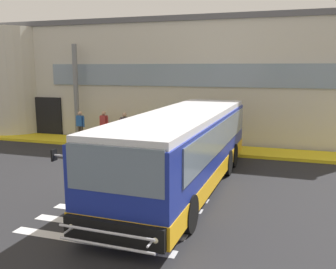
{
  "coord_description": "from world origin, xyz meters",
  "views": [
    {
      "loc": [
        6.41,
        -13.5,
        4.21
      ],
      "look_at": [
        1.84,
        0.73,
        1.5
      ],
      "focal_mm": 39.61,
      "sensor_mm": 36.0,
      "label": 1
    }
  ],
  "objects_px": {
    "entry_support_column": "(76,92)",
    "bus_main_foreground": "(184,151)",
    "passenger_at_curb_edge": "(124,126)",
    "safety_bollard_yellow": "(175,145)",
    "passenger_by_doorway": "(104,124)",
    "passenger_near_column": "(80,125)"
  },
  "relations": [
    {
      "from": "entry_support_column",
      "to": "safety_bollard_yellow",
      "type": "xyz_separation_m",
      "value": [
        6.54,
        -1.8,
        -2.39
      ]
    },
    {
      "from": "bus_main_foreground",
      "to": "safety_bollard_yellow",
      "type": "height_order",
      "value": "bus_main_foreground"
    },
    {
      "from": "passenger_near_column",
      "to": "safety_bollard_yellow",
      "type": "xyz_separation_m",
      "value": [
        5.74,
        -0.8,
        -0.63
      ]
    },
    {
      "from": "passenger_by_doorway",
      "to": "passenger_near_column",
      "type": "bearing_deg",
      "value": -159.2
    },
    {
      "from": "passenger_by_doorway",
      "to": "passenger_at_curb_edge",
      "type": "bearing_deg",
      "value": -10.44
    },
    {
      "from": "passenger_near_column",
      "to": "safety_bollard_yellow",
      "type": "bearing_deg",
      "value": -7.92
    },
    {
      "from": "bus_main_foreground",
      "to": "passenger_near_column",
      "type": "xyz_separation_m",
      "value": [
        -7.53,
        5.69,
        -0.25
      ]
    },
    {
      "from": "passenger_at_curb_edge",
      "to": "safety_bollard_yellow",
      "type": "bearing_deg",
      "value": -17.76
    },
    {
      "from": "entry_support_column",
      "to": "bus_main_foreground",
      "type": "height_order",
      "value": "entry_support_column"
    },
    {
      "from": "entry_support_column",
      "to": "bus_main_foreground",
      "type": "distance_m",
      "value": 10.79
    },
    {
      "from": "entry_support_column",
      "to": "passenger_by_doorway",
      "type": "distance_m",
      "value": 2.73
    },
    {
      "from": "entry_support_column",
      "to": "passenger_near_column",
      "type": "height_order",
      "value": "entry_support_column"
    },
    {
      "from": "entry_support_column",
      "to": "passenger_by_doorway",
      "type": "xyz_separation_m",
      "value": [
        2.02,
        -0.54,
        -1.76
      ]
    },
    {
      "from": "safety_bollard_yellow",
      "to": "passenger_near_column",
      "type": "bearing_deg",
      "value": 172.08
    },
    {
      "from": "entry_support_column",
      "to": "passenger_by_doorway",
      "type": "height_order",
      "value": "entry_support_column"
    },
    {
      "from": "passenger_near_column",
      "to": "safety_bollard_yellow",
      "type": "distance_m",
      "value": 5.83
    },
    {
      "from": "bus_main_foreground",
      "to": "safety_bollard_yellow",
      "type": "xyz_separation_m",
      "value": [
        -1.79,
        4.89,
        -0.88
      ]
    },
    {
      "from": "entry_support_column",
      "to": "bus_main_foreground",
      "type": "relative_size",
      "value": 0.49
    },
    {
      "from": "bus_main_foreground",
      "to": "passenger_near_column",
      "type": "height_order",
      "value": "bus_main_foreground"
    },
    {
      "from": "passenger_by_doorway",
      "to": "passenger_at_curb_edge",
      "type": "height_order",
      "value": "same"
    },
    {
      "from": "bus_main_foreground",
      "to": "passenger_at_curb_edge",
      "type": "bearing_deg",
      "value": 130.02
    },
    {
      "from": "bus_main_foreground",
      "to": "safety_bollard_yellow",
      "type": "relative_size",
      "value": 12.3
    }
  ]
}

